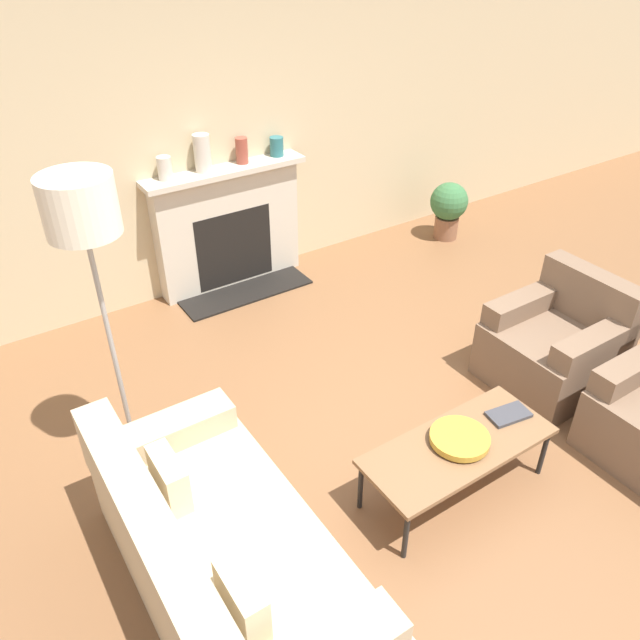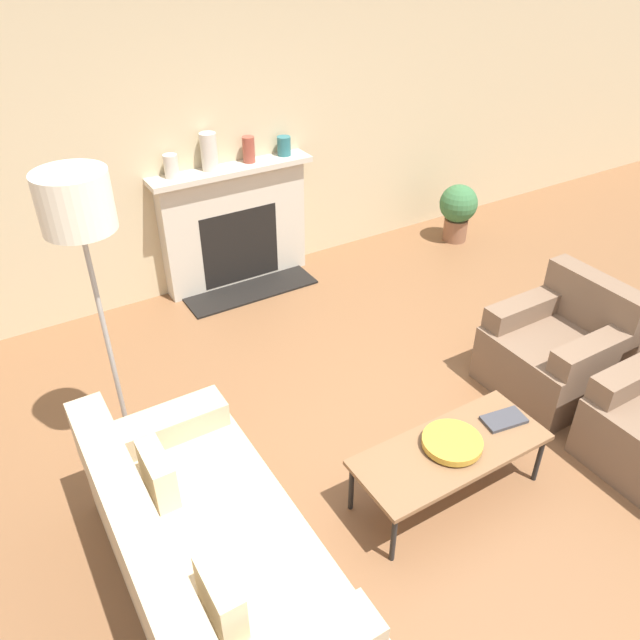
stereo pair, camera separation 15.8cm
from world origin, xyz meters
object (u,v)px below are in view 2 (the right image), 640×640
couch (206,557)px  bowl (452,442)px  fireplace (235,227)px  mantel_vase_right (284,146)px  coffee_table (451,451)px  mantel_vase_center_right (249,150)px  mantel_vase_left (171,166)px  armchair_far (558,350)px  mantel_vase_center_left (209,152)px  book (504,419)px  floor_lamp (80,224)px  potted_plant (458,209)px

couch → bowl: (1.54, -0.12, 0.12)m
fireplace → mantel_vase_right: bearing=1.5°
mantel_vase_right → coffee_table: bearing=-100.7°
coffee_table → mantel_vase_center_right: 3.29m
coffee_table → mantel_vase_left: (-0.49, 3.15, 0.89)m
armchair_far → mantel_vase_center_left: bearing=-150.3°
book → mantel_vase_center_right: size_ratio=1.26×
armchair_far → floor_lamp: floor_lamp is taller
book → floor_lamp: bearing=155.8°
mantel_vase_center_right → bowl: bearing=-94.1°
couch → mantel_vase_left: bearing=-19.0°
mantel_vase_center_left → potted_plant: bearing=-9.6°
fireplace → potted_plant: fireplace is taller
fireplace → book: fireplace is taller
fireplace → potted_plant: 2.47m
armchair_far → mantel_vase_center_right: bearing=-156.6°
mantel_vase_right → mantel_vase_center_left: bearing=180.0°
mantel_vase_center_right → mantel_vase_left: bearing=180.0°
mantel_vase_center_right → potted_plant: mantel_vase_center_right is taller
mantel_vase_right → mantel_vase_left: bearing=180.0°
potted_plant → bowl: bearing=-132.3°
couch → floor_lamp: (-0.05, 1.22, 1.40)m
mantel_vase_center_left → couch: bearing=-114.7°
fireplace → book: bearing=-82.7°
armchair_far → floor_lamp: (-3.01, 0.94, 1.39)m
potted_plant → fireplace: bearing=170.0°
book → armchair_far: bearing=31.6°
mantel_vase_center_left → bowl: bearing=-87.2°
book → mantel_vase_center_right: mantel_vase_center_right is taller
mantel_vase_center_right → book: bearing=-86.3°
armchair_far → mantel_vase_center_left: size_ratio=2.63×
coffee_table → potted_plant: potted_plant is taller
mantel_vase_center_left → mantel_vase_right: (0.74, 0.00, -0.08)m
armchair_far → mantel_vase_left: size_ratio=4.32×
floor_lamp → potted_plant: (4.05, 1.36, -1.35)m
book → potted_plant: bearing=62.4°
floor_lamp → potted_plant: size_ratio=3.16×
fireplace → couch: fireplace is taller
armchair_far → book: bearing=-67.7°
book → potted_plant: size_ratio=0.46×
armchair_far → mantel_vase_right: mantel_vase_right is taller
fireplace → couch: (-1.57, -3.01, -0.26)m
bowl → armchair_far: bearing=15.9°
fireplace → coffee_table: size_ratio=1.24×
mantel_vase_center_left → mantel_vase_right: 0.74m
fireplace → mantel_vase_center_right: 0.74m
coffee_table → book: size_ratio=4.21×
fireplace → mantel_vase_right: (0.55, 0.01, 0.68)m
fireplace → floor_lamp: 2.67m
armchair_far → bowl: (-1.41, -0.40, 0.11)m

